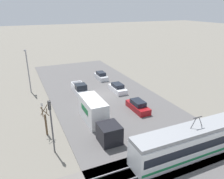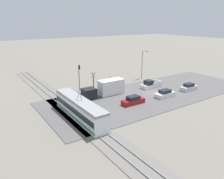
{
  "view_description": "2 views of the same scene",
  "coord_description": "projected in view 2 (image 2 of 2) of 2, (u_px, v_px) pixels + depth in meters",
  "views": [
    {
      "loc": [
        13.09,
        33.29,
        14.85
      ],
      "look_at": [
        1.01,
        6.42,
        3.48
      ],
      "focal_mm": 35.0,
      "sensor_mm": 36.0,
      "label": 1
    },
    {
      "loc": [
        -32.99,
        33.29,
        15.52
      ],
      "look_at": [
        0.07,
        10.99,
        2.81
      ],
      "focal_mm": 35.0,
      "sensor_mm": 36.0,
      "label": 2
    }
  ],
  "objects": [
    {
      "name": "sedan_car_2",
      "position": [
        189.0,
        87.0,
        50.32
      ],
      "size": [
        1.75,
        4.27,
        1.57
      ],
      "color": "silver",
      "rests_on": "ground"
    },
    {
      "name": "street_tree",
      "position": [
        93.0,
        81.0,
        51.8
      ],
      "size": [
        0.94,
        0.78,
        3.92
      ],
      "color": "brown",
      "rests_on": "ground"
    },
    {
      "name": "box_truck",
      "position": [
        106.0,
        89.0,
        46.59
      ],
      "size": [
        2.4,
        9.53,
        3.24
      ],
      "color": "black",
      "rests_on": "ground"
    },
    {
      "name": "ground_plane",
      "position": [
        153.0,
        93.0,
        48.51
      ],
      "size": [
        320.0,
        320.0,
        0.0
      ],
      "primitive_type": "plane",
      "color": "slate"
    },
    {
      "name": "no_parking_sign",
      "position": [
        110.0,
        80.0,
        54.2
      ],
      "size": [
        0.32,
        0.08,
        2.31
      ],
      "color": "gray",
      "rests_on": "ground"
    },
    {
      "name": "traffic_light_pole",
      "position": [
        79.0,
        75.0,
        49.03
      ],
      "size": [
        0.28,
        0.47,
        5.97
      ],
      "color": "#47474C",
      "rests_on": "ground"
    },
    {
      "name": "rail_bed",
      "position": [
        74.0,
        112.0,
        38.29
      ],
      "size": [
        75.41,
        4.4,
        0.22
      ],
      "color": "slate",
      "rests_on": "ground"
    },
    {
      "name": "pickup_truck",
      "position": [
        151.0,
        85.0,
        52.21
      ],
      "size": [
        1.99,
        5.23,
        1.87
      ],
      "color": "silver",
      "rests_on": "ground"
    },
    {
      "name": "street_lamp_near_crossing",
      "position": [
        143.0,
        63.0,
        59.78
      ],
      "size": [
        0.36,
        1.95,
        7.61
      ],
      "color": "gray",
      "rests_on": "ground"
    },
    {
      "name": "sedan_car_0",
      "position": [
        133.0,
        101.0,
        42.04
      ],
      "size": [
        1.79,
        4.64,
        1.57
      ],
      "rotation": [
        0.0,
        0.0,
        3.14
      ],
      "color": "maroon",
      "rests_on": "ground"
    },
    {
      "name": "road_surface",
      "position": [
        153.0,
        93.0,
        48.5
      ],
      "size": [
        17.86,
        48.62,
        0.08
      ],
      "color": "#565454",
      "rests_on": "ground"
    },
    {
      "name": "sedan_car_1",
      "position": [
        165.0,
        94.0,
        45.99
      ],
      "size": [
        1.87,
        4.53,
        1.51
      ],
      "color": "silver",
      "rests_on": "ground"
    },
    {
      "name": "light_rail_tram",
      "position": [
        80.0,
        109.0,
        35.68
      ],
      "size": [
        14.41,
        2.69,
        4.33
      ],
      "color": "white",
      "rests_on": "ground"
    }
  ]
}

